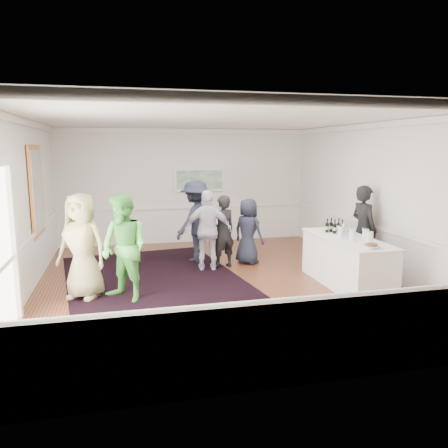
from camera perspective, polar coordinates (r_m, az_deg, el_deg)
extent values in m
plane|color=brown|center=(8.83, -1.08, -7.62)|extent=(8.00, 8.00, 0.00)
cube|color=white|center=(8.44, -1.15, 13.58)|extent=(7.00, 8.00, 0.02)
cube|color=white|center=(8.47, -24.94, 1.80)|extent=(0.02, 8.00, 3.20)
cube|color=white|center=(9.85, 19.24, 3.17)|extent=(0.02, 8.00, 3.20)
cube|color=white|center=(12.40, -5.10, 4.95)|extent=(7.00, 0.02, 3.20)
cube|color=white|center=(4.71, 9.40, -3.14)|extent=(7.00, 0.02, 3.20)
cube|color=#EF8E46|center=(9.71, -23.28, 4.02)|extent=(0.04, 1.25, 1.85)
cube|color=white|center=(9.70, -23.14, 4.03)|extent=(0.01, 1.05, 1.65)
cube|color=white|center=(7.47, -25.79, -2.33)|extent=(0.10, 0.14, 2.40)
cube|color=white|center=(12.41, -3.24, 5.80)|extent=(1.44, 0.05, 0.66)
cube|color=#2A7139|center=(12.37, -3.21, 5.79)|extent=(1.30, 0.01, 0.52)
cube|color=black|center=(9.36, -9.50, -6.67)|extent=(3.95, 4.85, 0.02)
cube|color=white|center=(8.84, 15.70, -4.81)|extent=(0.83, 2.29, 0.94)
cube|color=white|center=(8.74, 15.84, -1.81)|extent=(0.89, 2.35, 0.02)
imported|color=black|center=(9.72, 17.75, -0.72)|extent=(0.55, 0.75, 1.89)
imported|color=tan|center=(8.10, -18.06, -2.77)|extent=(1.10, 0.96, 1.89)
imported|color=#53BB4B|center=(7.77, -12.90, -3.09)|extent=(1.15, 1.16, 1.89)
imported|color=silver|center=(9.51, -2.08, -0.86)|extent=(1.09, 0.60, 1.77)
imported|color=#1D2131|center=(10.32, -3.67, 0.40)|extent=(1.40, 1.36, 1.92)
imported|color=black|center=(9.74, -0.18, -1.00)|extent=(0.69, 0.56, 1.64)
imported|color=#1D2131|center=(10.09, 3.16, -0.96)|extent=(0.85, 0.88, 1.52)
cylinder|color=#7AA93C|center=(8.45, 16.40, -1.33)|extent=(0.12, 0.12, 0.24)
cylinder|color=#CF3D42|center=(8.51, 18.01, -1.33)|extent=(0.12, 0.12, 0.24)
cylinder|color=#80C345|center=(8.63, 15.00, -1.03)|extent=(0.12, 0.12, 0.24)
cylinder|color=silver|center=(8.28, 18.50, -1.66)|extent=(0.12, 0.12, 0.24)
cylinder|color=silver|center=(8.93, 15.61, -0.73)|extent=(0.26, 0.26, 0.25)
imported|color=white|center=(7.95, 18.73, -2.77)|extent=(0.29, 0.29, 0.07)
cylinder|color=brown|center=(7.94, 18.74, -2.63)|extent=(0.19, 0.19, 0.04)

